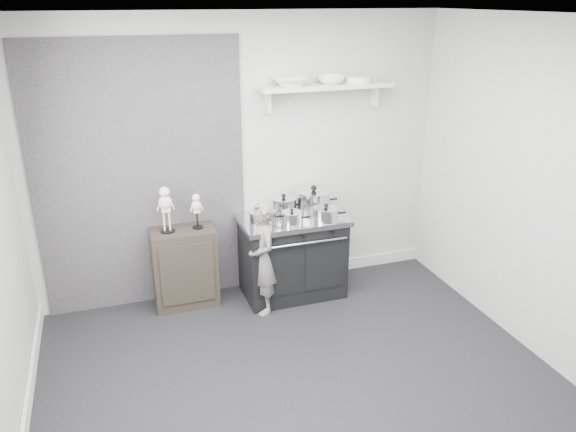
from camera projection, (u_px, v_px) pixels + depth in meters
The scene contains 16 objects.
ground at pixel (305, 390), 4.28m from camera, with size 4.00×4.00×0.00m, color black.
room_shell at pixel (288, 182), 3.79m from camera, with size 4.02×3.62×2.71m.
wall_shelf at pixel (326, 87), 5.27m from camera, with size 1.30×0.26×0.24m.
stove at pixel (292, 255), 5.56m from camera, with size 1.02×0.64×0.82m.
side_cabinet at pixel (185, 267), 5.37m from camera, with size 0.60×0.35×0.78m, color black.
child at pixel (262, 258), 5.19m from camera, with size 0.40×0.26×1.10m, color slate.
pot_front_left at pixel (262, 218), 5.21m from camera, with size 0.33×0.25×0.17m.
pot_back_left at pixel (284, 205), 5.50m from camera, with size 0.34×0.25×0.20m.
pot_back_right at pixel (314, 201), 5.54m from camera, with size 0.42×0.34×0.26m.
pot_front_right at pixel (326, 214), 5.31m from camera, with size 0.32×0.24×0.17m.
pot_front_center at pixel (292, 218), 5.22m from camera, with size 0.28×0.19×0.16m.
skeleton_full at pixel (166, 206), 5.10m from camera, with size 0.14×0.09×0.50m, color silver, non-canonical shape.
skeleton_torso at pixel (197, 209), 5.20m from camera, with size 0.11×0.07×0.39m, color silver, non-canonical shape.
bowl_large at pixel (290, 81), 5.13m from camera, with size 0.33×0.33×0.08m, color white.
bowl_small at pixel (331, 80), 5.25m from camera, with size 0.25×0.25×0.08m, color white.
plate_stack at pixel (358, 79), 5.34m from camera, with size 0.25×0.25×0.06m, color white.
Camera 1 is at (-1.24, -3.28, 2.81)m, focal length 35.00 mm.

